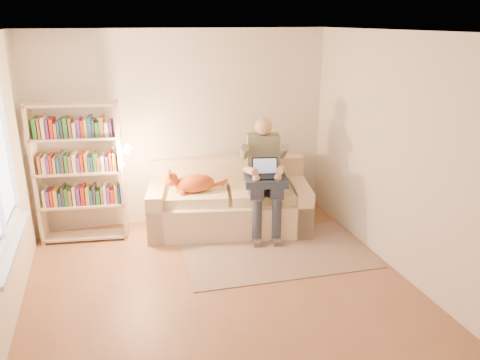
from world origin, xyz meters
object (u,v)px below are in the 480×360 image
object	(u,v)px
cat	(190,183)
bookshelf	(79,166)
sofa	(229,204)
laptop	(267,172)
person	(264,170)

from	to	relation	value
cat	bookshelf	xyz separation A→B (m)	(-1.34, 0.18, 0.29)
sofa	cat	xyz separation A→B (m)	(-0.53, -0.03, 0.37)
sofa	laptop	world-z (taller)	laptop
sofa	bookshelf	xyz separation A→B (m)	(-1.87, 0.15, 0.66)
bookshelf	cat	bearing A→B (deg)	0.47
bookshelf	person	bearing A→B (deg)	-1.91
sofa	bookshelf	bearing A→B (deg)	-172.73
cat	sofa	bearing A→B (deg)	14.72
sofa	laptop	bearing A→B (deg)	-32.09
bookshelf	laptop	bearing A→B (deg)	-5.27
cat	laptop	xyz separation A→B (m)	(0.93, -0.36, 0.18)
laptop	cat	bearing A→B (deg)	170.83
person	bookshelf	distance (m)	2.32
sofa	person	distance (m)	0.71
person	laptop	distance (m)	0.14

